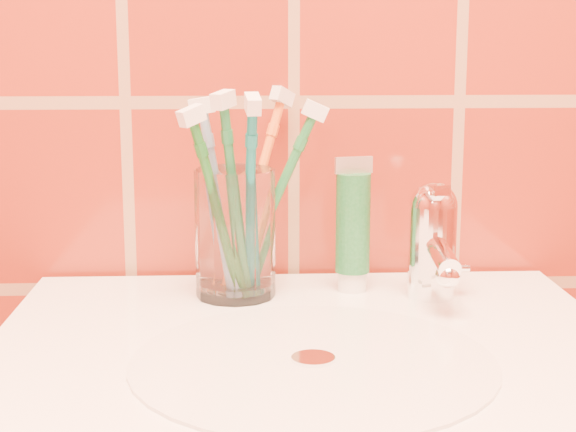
{
  "coord_description": "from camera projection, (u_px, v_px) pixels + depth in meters",
  "views": [
    {
      "loc": [
        -0.05,
        0.23,
        1.11
      ],
      "look_at": [
        -0.01,
        1.08,
        0.94
      ],
      "focal_mm": 55.0,
      "sensor_mm": 36.0,
      "label": 1
    }
  ],
  "objects": [
    {
      "name": "faucet",
      "position": [
        433.0,
        237.0,
        0.89
      ],
      "size": [
        0.05,
        0.11,
        0.12
      ],
      "color": "white",
      "rests_on": "pedestal_sink"
    },
    {
      "name": "toothbrush_5",
      "position": [
        256.0,
        191.0,
        0.92
      ],
      "size": [
        0.17,
        0.17,
        0.23
      ],
      "primitive_type": null,
      "rotation": [
        0.41,
        0.0,
        2.36
      ],
      "color": "orange",
      "rests_on": "glass_tumbler"
    },
    {
      "name": "toothbrush_1",
      "position": [
        219.0,
        201.0,
        0.88
      ],
      "size": [
        0.06,
        0.06,
        0.21
      ],
      "primitive_type": null,
      "rotation": [
        0.16,
        0.0,
        -1.61
      ],
      "color": "#7DA9DF",
      "rests_on": "glass_tumbler"
    },
    {
      "name": "toothbrush_2",
      "position": [
        249.0,
        202.0,
        0.86
      ],
      "size": [
        0.05,
        0.14,
        0.23
      ],
      "primitive_type": null,
      "rotation": [
        0.28,
        0.0,
        0.13
      ],
      "color": "#0E7375",
      "rests_on": "glass_tumbler"
    },
    {
      "name": "toothbrush_0",
      "position": [
        234.0,
        199.0,
        0.87
      ],
      "size": [
        0.08,
        0.09,
        0.22
      ],
      "primitive_type": null,
      "rotation": [
        0.16,
        0.0,
        -0.6
      ],
      "color": "#1E723E",
      "rests_on": "glass_tumbler"
    },
    {
      "name": "glass_tumbler",
      "position": [
        235.0,
        233.0,
        0.89
      ],
      "size": [
        0.08,
        0.08,
        0.13
      ],
      "primitive_type": "cylinder",
      "rotation": [
        0.0,
        0.0,
        0.02
      ],
      "color": "white",
      "rests_on": "pedestal_sink"
    },
    {
      "name": "toothbrush_4",
      "position": [
        218.0,
        208.0,
        0.86
      ],
      "size": [
        0.13,
        0.13,
        0.21
      ],
      "primitive_type": null,
      "rotation": [
        0.3,
        0.0,
        -0.93
      ],
      "color": "#1B6725",
      "rests_on": "glass_tumbler"
    },
    {
      "name": "toothbrush_3",
      "position": [
        275.0,
        201.0,
        0.9
      ],
      "size": [
        0.11,
        0.11,
        0.2
      ],
      "primitive_type": null,
      "rotation": [
        0.42,
        0.0,
        1.53
      ],
      "color": "#1F763B",
      "rests_on": "glass_tumbler"
    },
    {
      "name": "toothpaste_tube",
      "position": [
        353.0,
        229.0,
        0.91
      ],
      "size": [
        0.04,
        0.04,
        0.14
      ],
      "rotation": [
        0.0,
        0.0,
        0.22
      ],
      "color": "white",
      "rests_on": "pedestal_sink"
    }
  ]
}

